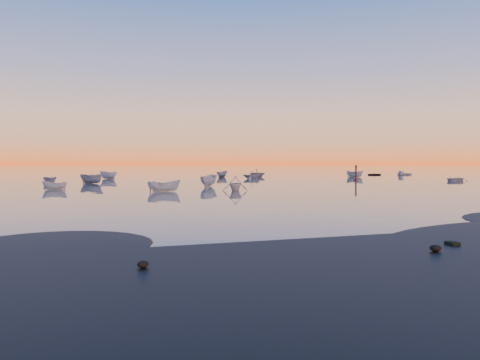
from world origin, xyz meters
name	(u,v)px	position (x,y,z in m)	size (l,w,h in m)	color
ground	(156,175)	(0.00, 100.00, 0.00)	(600.00, 600.00, 0.00)	#6C615A
mud_lobes	(432,225)	(0.00, -1.00, 0.01)	(140.00, 6.00, 0.07)	black
moored_fleet	(197,182)	(0.00, 53.00, 0.00)	(124.00, 58.00, 1.20)	beige
boat_near_center	(164,192)	(-8.85, 30.94, 0.00)	(3.67, 1.55, 1.27)	beige
channel_marker	(356,174)	(28.28, 51.11, 1.17)	(0.83, 0.83, 2.96)	#41120E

